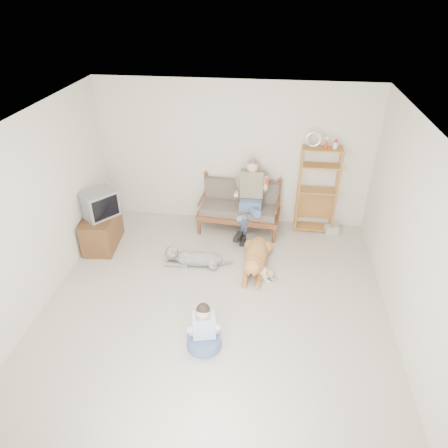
# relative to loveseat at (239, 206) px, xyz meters

# --- Properties ---
(floor) EXTENTS (5.50, 5.50, 0.00)m
(floor) POSITION_rel_loveseat_xyz_m (-0.15, -2.42, -0.49)
(floor) COLOR beige
(floor) RESTS_ON ground
(ceiling) EXTENTS (5.50, 5.50, 0.00)m
(ceiling) POSITION_rel_loveseat_xyz_m (-0.15, -2.42, 2.21)
(ceiling) COLOR silver
(ceiling) RESTS_ON ground
(wall_back) EXTENTS (5.00, 0.00, 5.00)m
(wall_back) POSITION_rel_loveseat_xyz_m (-0.15, 0.33, 0.86)
(wall_back) COLOR beige
(wall_back) RESTS_ON ground
(wall_left) EXTENTS (0.00, 5.50, 5.50)m
(wall_left) POSITION_rel_loveseat_xyz_m (-2.65, -2.42, 0.86)
(wall_left) COLOR beige
(wall_left) RESTS_ON ground
(wall_right) EXTENTS (0.00, 5.50, 5.50)m
(wall_right) POSITION_rel_loveseat_xyz_m (2.35, -2.42, 0.86)
(wall_right) COLOR beige
(wall_right) RESTS_ON ground
(loveseat) EXTENTS (1.55, 0.82, 0.95)m
(loveseat) POSITION_rel_loveseat_xyz_m (0.00, 0.00, 0.00)
(loveseat) COLOR brown
(loveseat) RESTS_ON ground
(man) EXTENTS (0.55, 0.78, 1.26)m
(man) POSITION_rel_loveseat_xyz_m (0.19, -0.24, 0.17)
(man) COLOR #546B9B
(man) RESTS_ON loveseat
(etagere) EXTENTS (0.73, 0.32, 1.93)m
(etagere) POSITION_rel_loveseat_xyz_m (1.40, 0.13, 0.36)
(etagere) COLOR #AC7436
(etagere) RESTS_ON ground
(book_stack) EXTENTS (0.26, 0.21, 0.15)m
(book_stack) POSITION_rel_loveseat_xyz_m (1.75, 0.03, -0.41)
(book_stack) COLOR silver
(book_stack) RESTS_ON ground
(tv_stand) EXTENTS (0.57, 0.94, 0.60)m
(tv_stand) POSITION_rel_loveseat_xyz_m (-2.37, -0.88, -0.19)
(tv_stand) COLOR brown
(tv_stand) RESTS_ON ground
(crt_tv) EXTENTS (0.69, 0.71, 0.46)m
(crt_tv) POSITION_rel_loveseat_xyz_m (-2.34, -0.85, 0.34)
(crt_tv) COLOR gray
(crt_tv) RESTS_ON tv_stand
(wall_outlet) EXTENTS (0.12, 0.02, 0.08)m
(wall_outlet) POSITION_rel_loveseat_xyz_m (-1.40, 0.32, -0.19)
(wall_outlet) COLOR white
(wall_outlet) RESTS_ON ground
(golden_retriever) EXTENTS (0.43, 1.48, 0.45)m
(golden_retriever) POSITION_rel_loveseat_xyz_m (0.38, -1.20, -0.30)
(golden_retriever) COLOR #C88145
(golden_retriever) RESTS_ON ground
(shaggy_dog) EXTENTS (1.19, 0.32, 0.35)m
(shaggy_dog) POSITION_rel_loveseat_xyz_m (-0.66, -1.26, -0.34)
(shaggy_dog) COLOR silver
(shaggy_dog) RESTS_ON ground
(terrier) EXTENTS (0.49, 0.47, 0.23)m
(terrier) POSITION_rel_loveseat_xyz_m (0.54, -1.42, -0.39)
(terrier) COLOR white
(terrier) RESTS_ON ground
(child) EXTENTS (0.46, 0.46, 0.72)m
(child) POSITION_rel_loveseat_xyz_m (-0.18, -2.95, -0.23)
(child) COLOR #546B9B
(child) RESTS_ON ground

